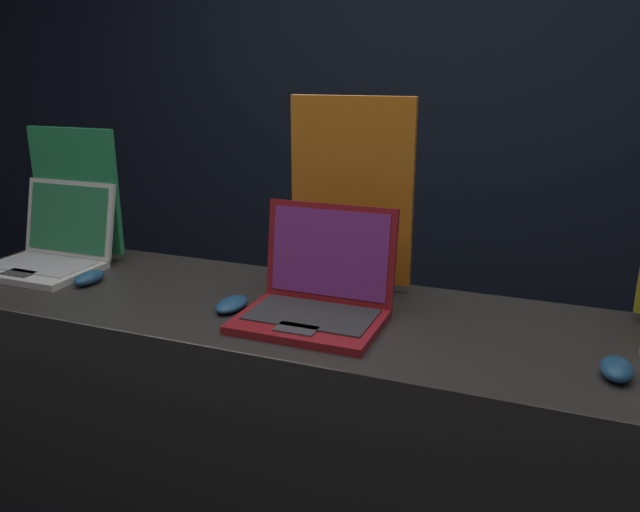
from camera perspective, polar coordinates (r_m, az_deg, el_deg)
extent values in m
cube|color=black|center=(3.00, 11.04, 13.53)|extent=(8.00, 0.05, 2.80)
cube|color=#282623|center=(1.85, -0.33, -18.93)|extent=(2.30, 0.58, 0.95)
cube|color=silver|center=(2.09, -24.33, -1.15)|extent=(0.34, 0.24, 0.02)
cube|color=#B7B7B7|center=(2.10, -24.02, -0.70)|extent=(0.30, 0.17, 0.00)
cube|color=#3F3F42|center=(2.04, -25.80, -1.41)|extent=(0.10, 0.05, 0.00)
cube|color=silver|center=(2.16, -21.93, 3.20)|extent=(0.34, 0.07, 0.24)
cube|color=#2D7F4C|center=(2.16, -22.05, 3.20)|extent=(0.31, 0.06, 0.21)
ellipsoid|color=navy|center=(1.93, -20.37, -1.89)|extent=(0.06, 0.11, 0.04)
cube|color=black|center=(2.22, -20.86, 0.30)|extent=(0.18, 0.07, 0.02)
cube|color=#268C4C|center=(2.18, -21.43, 5.63)|extent=(0.33, 0.02, 0.40)
cube|color=maroon|center=(1.52, -1.03, -6.03)|extent=(0.35, 0.25, 0.02)
cube|color=#2D2D30|center=(1.54, -0.76, -5.36)|extent=(0.31, 0.18, 0.00)
cube|color=#3F3F42|center=(1.46, -2.19, -6.67)|extent=(0.10, 0.06, 0.00)
cube|color=maroon|center=(1.61, 0.93, 0.30)|extent=(0.35, 0.05, 0.25)
cube|color=#8C338C|center=(1.60, 0.84, 0.27)|extent=(0.31, 0.04, 0.22)
ellipsoid|color=navy|center=(1.64, -8.08, -4.38)|extent=(0.07, 0.12, 0.03)
cube|color=black|center=(1.79, 2.74, -2.41)|extent=(0.19, 0.07, 0.02)
cube|color=orange|center=(1.72, 2.86, 5.98)|extent=(0.35, 0.02, 0.51)
ellipsoid|color=navy|center=(1.41, 25.50, -9.30)|extent=(0.06, 0.10, 0.04)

